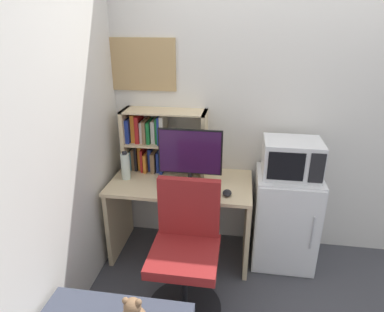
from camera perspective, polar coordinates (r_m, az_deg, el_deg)
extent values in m
cube|color=silver|center=(3.02, 25.64, 6.96)|extent=(6.40, 0.04, 2.60)
cube|color=beige|center=(2.82, -1.92, -4.62)|extent=(1.19, 0.64, 0.03)
cube|color=beige|center=(3.14, -12.35, -9.71)|extent=(0.04, 0.57, 0.70)
cube|color=beige|center=(2.96, 9.41, -11.60)|extent=(0.04, 0.57, 0.70)
cube|color=beige|center=(3.01, -11.12, 2.76)|extent=(0.03, 0.25, 0.56)
cube|color=beige|center=(2.85, 2.13, 2.11)|extent=(0.03, 0.25, 0.56)
cube|color=beige|center=(2.83, -4.83, 7.63)|extent=(0.73, 0.25, 0.01)
cube|color=beige|center=(2.92, -4.65, 2.15)|extent=(0.66, 0.25, 0.01)
cube|color=teal|center=(3.09, -10.21, -0.48)|extent=(0.02, 0.16, 0.17)
cube|color=brown|center=(3.08, -9.73, -0.28)|extent=(0.03, 0.15, 0.19)
cube|color=black|center=(3.06, -9.25, -0.11)|extent=(0.02, 0.17, 0.22)
cube|color=orange|center=(3.06, -8.65, 0.01)|extent=(0.03, 0.14, 0.23)
cube|color=#B21E1E|center=(3.04, -8.20, -0.37)|extent=(0.02, 0.19, 0.20)
cube|color=orange|center=(3.03, -7.63, -0.77)|extent=(0.03, 0.21, 0.17)
cube|color=navy|center=(3.03, -6.96, -0.33)|extent=(0.03, 0.15, 0.21)
cube|color=brown|center=(3.01, -6.34, -0.72)|extent=(0.04, 0.21, 0.18)
cube|color=navy|center=(3.01, -5.59, -0.65)|extent=(0.02, 0.18, 0.19)
cube|color=navy|center=(3.00, -4.97, -0.87)|extent=(0.03, 0.21, 0.17)
cube|color=navy|center=(2.98, -10.56, 4.53)|extent=(0.03, 0.20, 0.21)
cube|color=orange|center=(2.97, -9.76, 4.91)|extent=(0.03, 0.16, 0.24)
cube|color=#B21E1E|center=(2.95, -9.01, 4.79)|extent=(0.03, 0.19, 0.24)
cube|color=silver|center=(2.96, -8.35, 4.30)|extent=(0.03, 0.17, 0.18)
cube|color=brown|center=(2.94, -7.80, 4.37)|extent=(0.03, 0.20, 0.20)
cube|color=#197233|center=(2.93, -7.16, 4.27)|extent=(0.03, 0.19, 0.19)
cube|color=silver|center=(2.93, -6.40, 4.35)|extent=(0.03, 0.17, 0.20)
cube|color=#197233|center=(2.92, -5.82, 4.58)|extent=(0.02, 0.17, 0.23)
cube|color=navy|center=(2.90, -5.42, 4.66)|extent=(0.02, 0.20, 0.24)
cube|color=silver|center=(2.89, -4.89, 4.70)|extent=(0.03, 0.20, 0.25)
cylinder|color=black|center=(2.75, -0.33, -4.80)|extent=(0.18, 0.18, 0.02)
cylinder|color=black|center=(2.73, -0.33, -3.72)|extent=(0.04, 0.04, 0.10)
cube|color=black|center=(2.64, -0.32, 0.73)|extent=(0.51, 0.01, 0.37)
cube|color=#33143D|center=(2.63, -0.34, 0.69)|extent=(0.49, 0.02, 0.35)
cube|color=silver|center=(2.64, -0.05, -5.93)|extent=(0.41, 0.15, 0.02)
ellipsoid|color=black|center=(2.60, 6.04, -6.33)|extent=(0.07, 0.10, 0.04)
cylinder|color=silver|center=(2.87, -11.33, -1.77)|extent=(0.08, 0.08, 0.22)
cylinder|color=black|center=(2.82, -11.52, 0.52)|extent=(0.04, 0.04, 0.02)
cube|color=white|center=(3.00, 15.55, -10.26)|extent=(0.52, 0.46, 0.83)
cube|color=white|center=(2.80, 16.04, -12.83)|extent=(0.50, 0.01, 0.79)
cylinder|color=#B2B2B7|center=(2.80, 19.89, -12.34)|extent=(0.01, 0.01, 0.29)
cube|color=silver|center=(2.75, 16.73, -0.34)|extent=(0.45, 0.35, 0.29)
cube|color=black|center=(2.58, 15.82, -1.76)|extent=(0.27, 0.01, 0.22)
cube|color=black|center=(2.62, 20.67, -2.02)|extent=(0.11, 0.01, 0.24)
cylinder|color=black|center=(2.69, -1.27, -24.58)|extent=(0.54, 0.54, 0.04)
cylinder|color=black|center=(2.53, -1.31, -21.07)|extent=(0.04, 0.04, 0.45)
cube|color=maroon|center=(2.37, -1.37, -16.73)|extent=(0.47, 0.47, 0.07)
cube|color=maroon|center=(2.40, -0.53, -8.76)|extent=(0.44, 0.06, 0.44)
sphere|color=#846042|center=(1.93, -10.19, -24.08)|extent=(0.09, 0.09, 0.09)
sphere|color=#846042|center=(1.91, -11.35, -23.15)|extent=(0.04, 0.04, 0.04)
sphere|color=#846042|center=(1.89, -9.16, -23.53)|extent=(0.04, 0.04, 0.04)
cube|color=tan|center=(2.93, -9.20, 15.22)|extent=(0.64, 0.02, 0.43)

